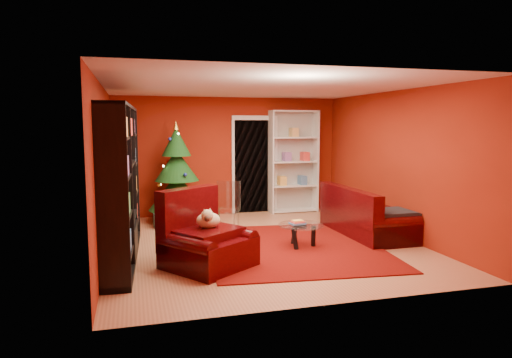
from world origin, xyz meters
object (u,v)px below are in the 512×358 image
object	(u,v)px
christmas_tree	(177,173)
white_bookshelf	(294,162)
dog	(208,220)
sofa	(367,210)
gift_box_teal	(162,221)
acrylic_chair	(226,211)
media_unit	(119,184)
armchair	(209,236)
rug	(294,247)
coffee_table	(301,236)
gift_box_green	(212,217)

from	to	relation	value
christmas_tree	white_bookshelf	xyz separation A→B (m)	(2.68, 0.42, 0.14)
dog	sofa	world-z (taller)	sofa
sofa	dog	bearing A→B (deg)	109.24
gift_box_teal	acrylic_chair	bearing A→B (deg)	-36.75
christmas_tree	sofa	size ratio (longest dim) A/B	1.02
media_unit	armchair	xyz separation A→B (m)	(1.19, -0.74, -0.69)
rug	coffee_table	size ratio (longest dim) A/B	4.35
gift_box_teal	white_bookshelf	world-z (taller)	white_bookshelf
christmas_tree	dog	world-z (taller)	christmas_tree
christmas_tree	sofa	world-z (taller)	christmas_tree
rug	white_bookshelf	distance (m)	3.35
media_unit	gift_box_teal	bearing A→B (deg)	72.86
gift_box_teal	sofa	xyz separation A→B (m)	(3.58, -1.51, 0.31)
sofa	media_unit	bearing A→B (deg)	95.38
rug	armchair	size ratio (longest dim) A/B	2.85
armchair	coffee_table	world-z (taller)	armchair
coffee_table	gift_box_teal	bearing A→B (deg)	135.79
media_unit	coffee_table	distance (m)	2.97
armchair	coffee_table	xyz separation A→B (m)	(1.62, 0.65, -0.25)
white_bookshelf	acrylic_chair	xyz separation A→B (m)	(-1.93, -1.76, -0.72)
gift_box_green	white_bookshelf	xyz separation A→B (m)	(2.04, 0.82, 1.02)
gift_box_teal	christmas_tree	bearing A→B (deg)	55.73
christmas_tree	dog	distance (m)	3.16
white_bookshelf	armchair	distance (m)	4.50
white_bookshelf	sofa	bearing A→B (deg)	-77.90
media_unit	dog	xyz separation A→B (m)	(1.20, -0.67, -0.47)
rug	coffee_table	bearing A→B (deg)	-5.72
media_unit	white_bookshelf	world-z (taller)	white_bookshelf
dog	media_unit	bearing A→B (deg)	115.16
gift_box_green	coffee_table	bearing A→B (deg)	-62.82
gift_box_green	acrylic_chair	xyz separation A→B (m)	(0.12, -0.94, 0.30)
dog	christmas_tree	bearing A→B (deg)	56.55
christmas_tree	acrylic_chair	distance (m)	1.65
media_unit	dog	size ratio (longest dim) A/B	7.38
dog	sofa	size ratio (longest dim) A/B	0.19
gift_box_teal	armchair	size ratio (longest dim) A/B	0.24
dog	coffee_table	bearing A→B (deg)	-15.96
white_bookshelf	sofa	distance (m)	2.60
dog	gift_box_teal	bearing A→B (deg)	64.57
gift_box_green	white_bookshelf	size ratio (longest dim) A/B	0.12
media_unit	armchair	world-z (taller)	media_unit
rug	christmas_tree	size ratio (longest dim) A/B	1.54
gift_box_green	coffee_table	xyz separation A→B (m)	(1.11, -2.15, 0.06)
gift_box_green	white_bookshelf	bearing A→B (deg)	21.89
media_unit	dog	distance (m)	1.45
gift_box_green	acrylic_chair	distance (m)	0.99
rug	armchair	bearing A→B (deg)	-156.12
armchair	gift_box_teal	bearing A→B (deg)	64.08
armchair	acrylic_chair	xyz separation A→B (m)	(0.63, 1.87, -0.01)
coffee_table	gift_box_green	bearing A→B (deg)	117.18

